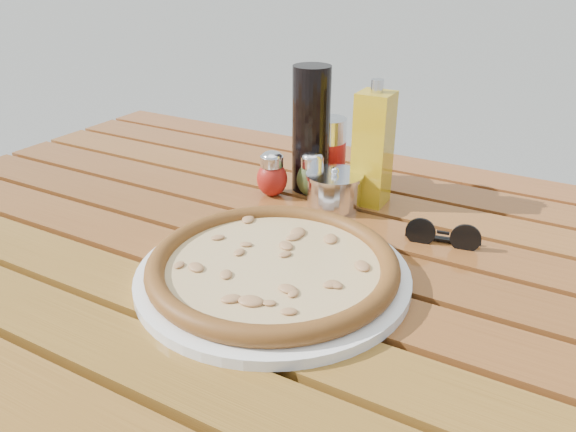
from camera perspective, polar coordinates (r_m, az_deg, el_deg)
The scene contains 10 objects.
table at distance 0.88m, azimuth -0.64°, elevation -6.69°, with size 1.40×0.90×0.75m.
plate at distance 0.74m, azimuth -1.53°, elevation -5.99°, with size 0.36×0.36×0.01m, color white.
pizza at distance 0.74m, azimuth -1.54°, elevation -4.95°, with size 0.34×0.34×0.03m.
pepper_shaker at distance 0.98m, azimuth -1.64°, elevation 4.24°, with size 0.07×0.07×0.08m.
oregano_shaker at distance 0.98m, azimuth 2.46°, elevation 4.21°, with size 0.06×0.06×0.08m.
dark_bottle at distance 0.99m, azimuth 2.36°, elevation 8.75°, with size 0.07×0.07×0.22m, color black.
soda_can at distance 1.04m, azimuth 4.04°, elevation 6.62°, with size 0.08×0.08×0.12m.
olive_oil_cruet at distance 0.94m, azimuth 8.62°, elevation 6.79°, with size 0.06×0.06×0.21m.
parmesan_tin at distance 0.94m, azimuth 4.71°, elevation 2.67°, with size 0.12×0.12×0.07m.
sunglasses at distance 0.85m, azimuth 15.45°, elevation -1.95°, with size 0.11×0.04×0.04m.
Camera 1 is at (0.38, -0.65, 1.15)m, focal length 35.00 mm.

